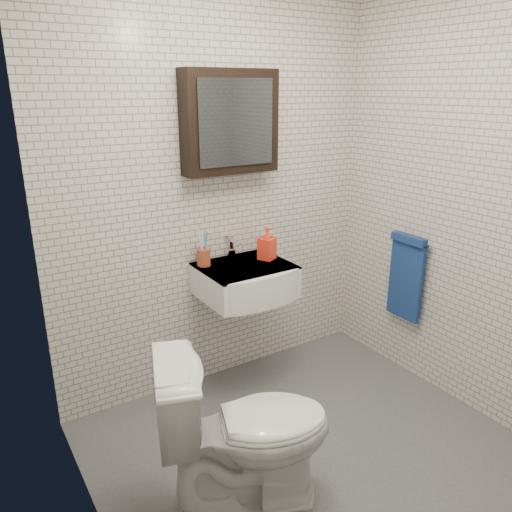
# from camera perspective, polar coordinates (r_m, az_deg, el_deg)

# --- Properties ---
(ground) EXTENTS (2.20, 2.00, 0.01)m
(ground) POSITION_cam_1_polar(r_m,az_deg,el_deg) (2.94, 6.42, -21.45)
(ground) COLOR #4D5055
(ground) RESTS_ON ground
(room_shell) EXTENTS (2.22, 2.02, 2.51)m
(room_shell) POSITION_cam_1_polar(r_m,az_deg,el_deg) (2.29, 7.75, 7.76)
(room_shell) COLOR silver
(room_shell) RESTS_ON ground
(washbasin) EXTENTS (0.55, 0.50, 0.20)m
(washbasin) POSITION_cam_1_polar(r_m,az_deg,el_deg) (3.09, -0.89, -2.89)
(washbasin) COLOR white
(washbasin) RESTS_ON room_shell
(faucet) EXTENTS (0.06, 0.20, 0.15)m
(faucet) POSITION_cam_1_polar(r_m,az_deg,el_deg) (3.20, -2.76, 0.89)
(faucet) COLOR silver
(faucet) RESTS_ON washbasin
(mirror_cabinet) EXTENTS (0.60, 0.15, 0.60)m
(mirror_cabinet) POSITION_cam_1_polar(r_m,az_deg,el_deg) (3.05, -2.96, 15.03)
(mirror_cabinet) COLOR black
(mirror_cabinet) RESTS_ON room_shell
(towel_rail) EXTENTS (0.09, 0.30, 0.58)m
(towel_rail) POSITION_cam_1_polar(r_m,az_deg,el_deg) (3.45, 16.80, -1.95)
(towel_rail) COLOR silver
(towel_rail) RESTS_ON room_shell
(toothbrush_cup) EXTENTS (0.09, 0.09, 0.23)m
(toothbrush_cup) POSITION_cam_1_polar(r_m,az_deg,el_deg) (3.08, -6.01, -0.04)
(toothbrush_cup) COLOR #9F4227
(toothbrush_cup) RESTS_ON washbasin
(soap_bottle) EXTENTS (0.13, 0.13, 0.21)m
(soap_bottle) POSITION_cam_1_polar(r_m,az_deg,el_deg) (3.17, 1.27, 1.46)
(soap_bottle) COLOR orange
(soap_bottle) RESTS_ON washbasin
(toilet) EXTENTS (0.89, 0.69, 0.80)m
(toilet) POSITION_cam_1_polar(r_m,az_deg,el_deg) (2.43, -1.23, -19.23)
(toilet) COLOR white
(toilet) RESTS_ON ground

